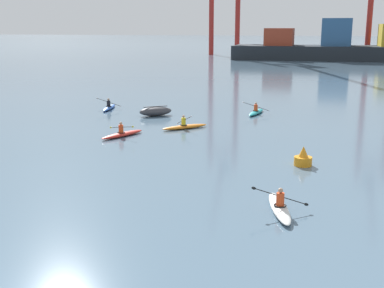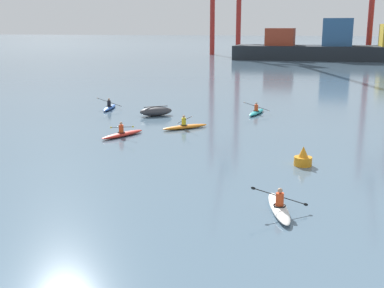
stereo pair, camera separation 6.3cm
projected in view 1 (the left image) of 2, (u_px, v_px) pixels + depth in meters
container_barge at (336, 47)px, 103.43m from camera, size 42.38×11.39×8.54m
capsized_dinghy at (156, 111)px, 38.56m from camera, size 2.75×2.43×0.76m
channel_buoy at (303, 159)px, 24.69m from camera, size 0.90×0.90×1.00m
kayak_orange at (185, 126)px, 33.67m from camera, size 2.89×2.77×1.08m
kayak_red at (122, 134)px, 31.30m from camera, size 2.07×3.33×0.95m
kayak_blue at (109, 107)px, 41.67m from camera, size 2.18×3.45×1.01m
kayak_white at (279, 207)px, 18.58m from camera, size 2.14×3.44×1.01m
kayak_teal at (256, 112)px, 39.41m from camera, size 2.21×3.45×0.95m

